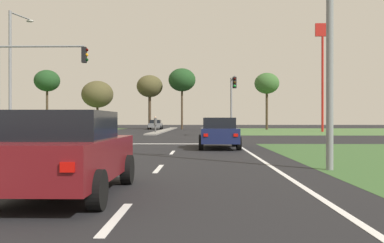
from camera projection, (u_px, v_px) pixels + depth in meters
ground_plane at (139, 139)px, 31.53m from camera, size 200.00×200.00×0.00m
grass_verge_far_right at (354, 131)px, 55.54m from camera, size 35.00×35.00×0.01m
median_island_near at (46, 164)px, 12.53m from camera, size 1.20×22.00×0.14m
median_island_far at (166, 130)px, 56.52m from camera, size 1.20×36.00×0.14m
lane_dash_near at (116, 218)px, 5.85m from camera, size 0.14×2.00×0.01m
lane_dash_second at (158, 169)px, 11.85m from camera, size 0.14×2.00×0.01m
lane_dash_third at (172, 152)px, 17.85m from camera, size 0.14×2.00×0.01m
edge_line_right at (266, 163)px, 13.40m from camera, size 0.14×24.00×0.01m
stop_bar_near at (185, 144)px, 24.46m from camera, size 6.40×0.50×0.01m
crosswalk_bar_near at (28, 142)px, 26.45m from camera, size 0.70×2.80×0.01m
crosswalk_bar_second at (45, 142)px, 26.43m from camera, size 0.70×2.80×0.01m
crosswalk_bar_third at (63, 142)px, 26.41m from camera, size 0.70×2.80×0.01m
crosswalk_bar_fourth at (81, 142)px, 26.39m from camera, size 0.70×2.80×0.01m
crosswalk_bar_fifth at (99, 142)px, 26.36m from camera, size 0.70×2.80×0.01m
crosswalk_bar_sixth at (117, 142)px, 26.34m from camera, size 0.70×2.80×0.01m
car_grey_second at (155, 125)px, 64.57m from camera, size 2.09×4.17×1.49m
car_maroon_third at (66, 152)px, 7.67m from camera, size 2.02×4.17×1.57m
car_navy_fourth at (219, 133)px, 20.65m from camera, size 1.99×4.37×1.53m
traffic_signal_near_left at (30, 73)px, 25.03m from camera, size 5.61×0.32×6.16m
traffic_signal_far_right at (232, 95)px, 36.57m from camera, size 0.32×3.90×5.35m
street_lamp_second at (12, 68)px, 28.47m from camera, size 0.87×2.37×8.95m
pedestrian_at_median at (155, 123)px, 44.16m from camera, size 0.34×0.34×1.70m
fastfood_pole_sign at (322, 54)px, 51.04m from camera, size 1.80×0.40×13.45m
treeline_near at (47, 81)px, 68.60m from camera, size 4.22×4.22×9.84m
treeline_second at (97, 94)px, 66.14m from camera, size 5.07×5.07×7.77m
treeline_third at (150, 87)px, 67.53m from camera, size 4.26×4.26×8.85m
treeline_fourth at (182, 80)px, 65.99m from camera, size 4.35×4.35×9.77m
treeline_fifth at (267, 84)px, 62.92m from camera, size 3.76×3.76×8.69m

